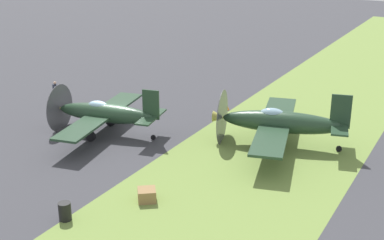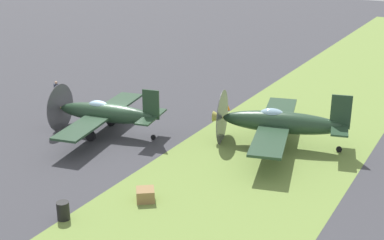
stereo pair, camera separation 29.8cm
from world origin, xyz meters
name	(u,v)px [view 1 (the left image)]	position (x,y,z in m)	size (l,w,h in m)	color
ground_plane	(118,131)	(0.00, 0.00, 0.00)	(160.00, 160.00, 0.00)	#38383D
grass_verge	(259,162)	(0.00, -10.29, 0.00)	(120.00, 11.00, 0.01)	olive
airplane_lead	(105,113)	(-0.85, 0.42, 1.48)	(9.96, 7.96, 3.53)	#233D28
airplane_wingman	(280,122)	(2.87, -10.42, 1.60)	(10.77, 8.64, 3.83)	#233D28
ground_crew_chief	(56,92)	(2.66, 8.06, 0.91)	(0.38, 0.62, 1.73)	#2D3342
fuel_drum	(65,211)	(-10.66, -4.86, 0.45)	(0.60, 0.60, 0.90)	black
supply_crate	(147,195)	(-7.22, -7.18, 0.32)	(0.90, 0.90, 0.64)	olive
runway_marker_cone	(227,107)	(7.65, -4.51, 0.22)	(0.36, 0.36, 0.44)	orange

